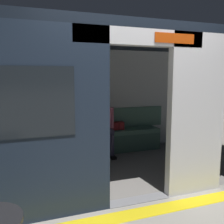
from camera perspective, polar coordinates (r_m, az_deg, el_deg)
ground_plane at (r=3.59m, az=5.91°, el=-19.17°), size 60.00×60.00×0.00m
platform_edge_strip at (r=3.36m, az=8.30°, el=-21.26°), size 8.00×0.24×0.01m
train_car at (r=4.24m, az=-1.22°, el=6.49°), size 6.40×2.66×2.33m
bench_seat at (r=5.36m, az=-4.12°, el=-5.72°), size 3.00×0.44×0.48m
person_seated at (r=5.29m, az=-2.21°, el=-2.25°), size 0.55×0.68×1.20m
handbag at (r=5.54m, az=1.30°, el=-3.14°), size 0.26×0.15×0.17m
book at (r=5.28m, az=-7.05°, el=-4.56°), size 0.16×0.22×0.03m
grab_pole_door at (r=3.60m, az=-2.86°, el=-0.67°), size 0.04×0.04×2.19m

